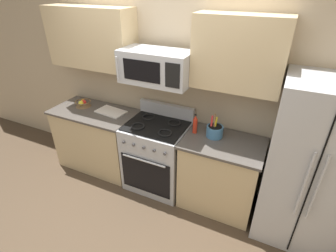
% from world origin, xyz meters
% --- Properties ---
extents(ground_plane, '(16.00, 16.00, 0.00)m').
position_xyz_m(ground_plane, '(0.00, 0.00, 0.00)').
color(ground_plane, '#473828').
extents(wall_back, '(8.00, 0.10, 2.60)m').
position_xyz_m(wall_back, '(0.00, 1.06, 1.30)').
color(wall_back, tan).
rests_on(wall_back, ground).
extents(counter_left, '(1.18, 0.64, 0.91)m').
position_xyz_m(counter_left, '(-0.98, 0.67, 0.46)').
color(counter_left, tan).
rests_on(counter_left, ground).
extents(range_oven, '(0.76, 0.68, 1.09)m').
position_xyz_m(range_oven, '(-0.00, 0.68, 0.47)').
color(range_oven, '#B2B5BA').
rests_on(range_oven, ground).
extents(counter_right, '(0.90, 0.64, 0.91)m').
position_xyz_m(counter_right, '(0.84, 0.67, 0.46)').
color(counter_right, tan).
rests_on(counter_right, ground).
extents(refrigerator, '(0.78, 0.75, 1.76)m').
position_xyz_m(refrigerator, '(1.71, 0.66, 0.88)').
color(refrigerator, '#B2B5BA').
rests_on(refrigerator, ground).
extents(microwave, '(0.80, 0.44, 0.36)m').
position_xyz_m(microwave, '(-0.00, 0.70, 1.65)').
color(microwave, '#B2B5BA').
extents(upper_cabinets_left, '(1.17, 0.34, 0.73)m').
position_xyz_m(upper_cabinets_left, '(-0.98, 0.84, 1.85)').
color(upper_cabinets_left, tan).
extents(upper_cabinets_right, '(0.89, 0.34, 0.73)m').
position_xyz_m(upper_cabinets_right, '(0.85, 0.84, 1.85)').
color(upper_cabinets_right, tan).
extents(utensil_crock, '(0.19, 0.19, 0.28)m').
position_xyz_m(utensil_crock, '(0.71, 0.75, 0.98)').
color(utensil_crock, teal).
rests_on(utensil_crock, counter_right).
extents(fruit_basket, '(0.22, 0.22, 0.10)m').
position_xyz_m(fruit_basket, '(-1.21, 0.74, 0.96)').
color(fruit_basket, brown).
rests_on(fruit_basket, counter_left).
extents(cutting_board, '(0.43, 0.28, 0.02)m').
position_xyz_m(cutting_board, '(-0.74, 0.75, 0.92)').
color(cutting_board, silver).
rests_on(cutting_board, counter_left).
extents(bottle_hot_sauce, '(0.05, 0.05, 0.24)m').
position_xyz_m(bottle_hot_sauce, '(0.48, 0.73, 1.02)').
color(bottle_hot_sauce, red).
rests_on(bottle_hot_sauce, counter_right).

